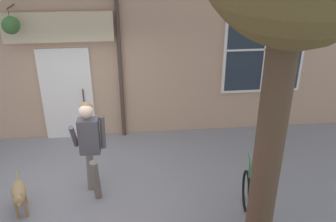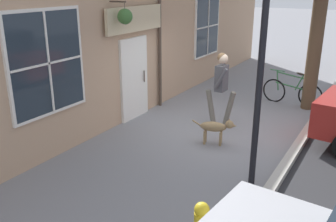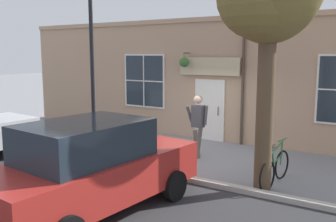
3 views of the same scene
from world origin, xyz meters
The scene contains 8 objects.
ground_plane centered at (0.00, 0.00, 0.00)m, with size 90.00×90.00×0.00m, color gray.
storefront_facade centered at (-2.34, 0.00, 2.11)m, with size 0.95×18.00×4.20m.
pedestrian_walking centered at (-0.04, 0.26, 1.11)m, with size 0.75×0.56×1.81m.
dog_on_leash centered at (0.37, -0.92, 0.40)m, with size 0.96×0.39×0.61m.
leaning_bicycle centered at (1.11, 2.84, 0.38)m, with size 1.74×0.19×1.00m.
parked_car_mid_block centered at (4.45, 0.40, 0.88)m, with size 4.44×2.24×1.75m.
street_lamp centered at (1.63, -2.20, 3.49)m, with size 0.32×0.32×5.44m.
fire_hydrant centered at (1.64, -4.27, 0.40)m, with size 0.34×0.20×0.77m.
Camera 3 is at (9.37, 5.16, 2.95)m, focal length 40.00 mm.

